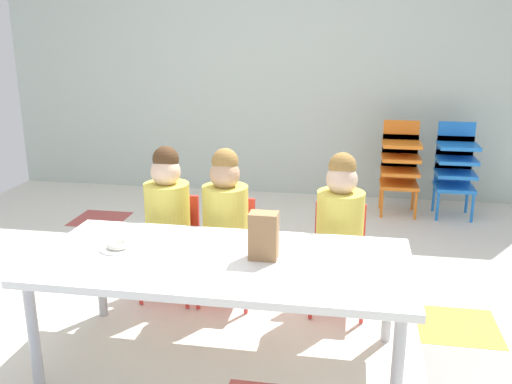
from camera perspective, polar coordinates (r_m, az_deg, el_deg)
ground_plane at (r=3.35m, az=-4.03°, el=-11.66°), size 5.30×4.93×0.02m
back_wall at (r=5.40m, az=2.10°, el=13.35°), size 5.30×0.10×2.57m
craft_table at (r=2.62m, az=-3.38°, el=-7.58°), size 1.72×0.80×0.54m
seated_child_near_camera at (r=3.29m, az=-8.94°, el=-1.72°), size 0.32×0.31×0.92m
seated_child_middle_seat at (r=3.20m, az=-3.09°, el=-2.06°), size 0.32×0.31×0.92m
seated_child_far_right at (r=3.12m, az=8.53°, el=-2.68°), size 0.33×0.33×0.92m
kid_chair_orange_stack at (r=4.99m, az=14.40°, el=2.99°), size 0.32×0.30×0.80m
kid_chair_blue_stack at (r=5.05m, az=19.59°, el=2.71°), size 0.32×0.30×0.80m
paper_bag_brown at (r=2.55m, az=0.77°, el=-4.47°), size 0.13×0.09×0.22m
paper_plate_near_edge at (r=2.78m, az=-13.75°, el=-5.56°), size 0.18×0.18×0.01m
donut_powdered_on_plate at (r=2.77m, az=-13.78°, el=-5.20°), size 0.11×0.11×0.03m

